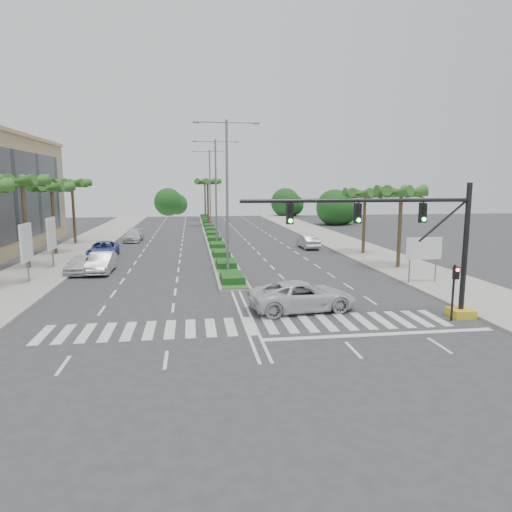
{
  "coord_description": "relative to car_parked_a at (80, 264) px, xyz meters",
  "views": [
    {
      "loc": [
        -2.84,
        -22.08,
        7.13
      ],
      "look_at": [
        0.83,
        3.69,
        3.0
      ],
      "focal_mm": 32.0,
      "sensor_mm": 36.0,
      "label": 1
    }
  ],
  "objects": [
    {
      "name": "palm_median_b",
      "position": [
        11.75,
        54.49,
        6.44
      ],
      "size": [
        4.57,
        4.68,
        8.05
      ],
      "color": "brown",
      "rests_on": "ground"
    },
    {
      "name": "footpath_left",
      "position": [
        -3.45,
        4.49,
        -0.66
      ],
      "size": [
        6.0,
        120.0,
        0.15
      ],
      "primitive_type": "cube",
      "color": "gray",
      "rests_on": "ground"
    },
    {
      "name": "palm_left_end",
      "position": [
        -4.75,
        18.49,
        6.15
      ],
      "size": [
        4.57,
        4.68,
        7.75
      ],
      "color": "brown",
      "rests_on": "ground"
    },
    {
      "name": "streetlight_far",
      "position": [
        11.75,
        30.49,
        6.07
      ],
      "size": [
        5.1,
        0.25,
        12.0
      ],
      "color": "slate",
      "rests_on": "ground"
    },
    {
      "name": "car_parked_b",
      "position": [
        1.64,
        0.17,
        0.09
      ],
      "size": [
        1.77,
        5.0,
        1.64
      ],
      "primitive_type": "imported",
      "rotation": [
        0.0,
        0.0,
        -0.01
      ],
      "color": "#B7B6BB",
      "rests_on": "ground"
    },
    {
      "name": "direction_sign",
      "position": [
        25.25,
        -7.52,
        1.71
      ],
      "size": [
        2.7,
        0.11,
        3.4
      ],
      "color": "slate",
      "rests_on": "ground"
    },
    {
      "name": "pedestrian_signal",
      "position": [
        22.35,
        -16.19,
        1.31
      ],
      "size": [
        0.28,
        0.36,
        3.0
      ],
      "color": "black",
      "rests_on": "ground"
    },
    {
      "name": "car_parked_a",
      "position": [
        0.0,
        0.0,
        0.0
      ],
      "size": [
        1.93,
        4.4,
        1.47
      ],
      "primitive_type": "imported",
      "rotation": [
        0.0,
        0.0,
        -0.04
      ],
      "color": "silver",
      "rests_on": "ground"
    },
    {
      "name": "palm_left_mid",
      "position": [
        -4.75,
        2.49,
        6.34
      ],
      "size": [
        4.57,
        4.68,
        7.95
      ],
      "color": "brown",
      "rests_on": "ground"
    },
    {
      "name": "streetlight_near",
      "position": [
        11.75,
        -1.51,
        6.07
      ],
      "size": [
        5.1,
        0.25,
        12.0
      ],
      "color": "slate",
      "rests_on": "ground"
    },
    {
      "name": "streetlight_mid",
      "position": [
        11.75,
        14.49,
        6.07
      ],
      "size": [
        5.1,
        0.25,
        12.0
      ],
      "color": "slate",
      "rests_on": "ground"
    },
    {
      "name": "car_parked_d",
      "position": [
        1.71,
        20.67,
        0.01
      ],
      "size": [
        2.18,
        5.16,
        1.48
      ],
      "primitive_type": "imported",
      "rotation": [
        0.0,
        0.0,
        -0.02
      ],
      "color": "silver",
      "rests_on": "ground"
    },
    {
      "name": "billboard_near",
      "position": [
        -2.75,
        -3.51,
        2.22
      ],
      "size": [
        0.18,
        2.1,
        4.35
      ],
      "color": "slate",
      "rests_on": "ground"
    },
    {
      "name": "car_parked_c",
      "position": [
        0.35,
        8.01,
        0.04
      ],
      "size": [
        2.89,
        5.75,
        1.56
      ],
      "primitive_type": "imported",
      "rotation": [
        0.0,
        0.0,
        0.05
      ],
      "color": "#314296",
      "rests_on": "ground"
    },
    {
      "name": "footpath_right",
      "position": [
        26.95,
        4.49,
        -0.66
      ],
      "size": [
        6.0,
        120.0,
        0.15
      ],
      "primitive_type": "cube",
      "color": "gray",
      "rests_on": "ground"
    },
    {
      "name": "car_right",
      "position": [
        21.77,
        11.51,
        0.0
      ],
      "size": [
        1.74,
        4.55,
        1.48
      ],
      "primitive_type": "imported",
      "rotation": [
        0.0,
        0.0,
        3.18
      ],
      "color": "#A2A2A6",
      "rests_on": "ground"
    },
    {
      "name": "palm_median_a",
      "position": [
        11.75,
        39.49,
        6.44
      ],
      "size": [
        4.57,
        4.68,
        8.05
      ],
      "color": "brown",
      "rests_on": "ground"
    },
    {
      "name": "ground",
      "position": [
        11.75,
        -15.51,
        -0.74
      ],
      "size": [
        160.0,
        160.0,
        0.0
      ],
      "primitive_type": "plane",
      "color": "#333335",
      "rests_on": "ground"
    },
    {
      "name": "car_crossing",
      "position": [
        15.08,
        -13.01,
        0.1
      ],
      "size": [
        6.35,
        3.51,
        1.68
      ],
      "primitive_type": "imported",
      "rotation": [
        0.0,
        0.0,
        1.69
      ],
      "color": "silver",
      "rests_on": "ground"
    },
    {
      "name": "median",
      "position": [
        11.75,
        29.49,
        -0.64
      ],
      "size": [
        2.2,
        75.0,
        0.2
      ],
      "primitive_type": "cube",
      "color": "gray",
      "rests_on": "ground"
    },
    {
      "name": "median_grass",
      "position": [
        11.75,
        29.49,
        -0.52
      ],
      "size": [
        1.8,
        75.0,
        0.04
      ],
      "primitive_type": "cube",
      "color": "#294F1B",
      "rests_on": "median"
    },
    {
      "name": "palm_left_far",
      "position": [
        -4.75,
        10.49,
        5.76
      ],
      "size": [
        4.57,
        4.68,
        7.35
      ],
      "color": "brown",
      "rests_on": "ground"
    },
    {
      "name": "palm_right_far",
      "position": [
        26.25,
        6.49,
        5.18
      ],
      "size": [
        4.57,
        4.68,
        6.75
      ],
      "color": "brown",
      "rests_on": "ground"
    },
    {
      "name": "palm_right_near",
      "position": [
        26.25,
        -1.51,
        5.47
      ],
      "size": [
        4.57,
        4.68,
        7.05
      ],
      "color": "brown",
      "rests_on": "ground"
    },
    {
      "name": "billboard_far",
      "position": [
        -2.75,
        2.49,
        2.22
      ],
      "size": [
        0.18,
        2.1,
        4.35
      ],
      "color": "slate",
      "rests_on": "ground"
    },
    {
      "name": "signal_gantry",
      "position": [
        21.03,
        -15.52,
        2.72
      ],
      "size": [
        12.6,
        1.2,
        7.2
      ],
      "color": "gold",
      "rests_on": "ground"
    }
  ]
}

